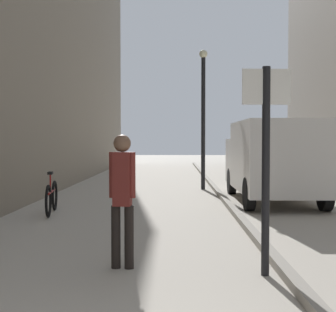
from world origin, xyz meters
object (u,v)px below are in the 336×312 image
(bicycle_leaning, at_px, (52,197))
(cafe_chair_near_window, at_px, (125,166))
(lamp_post, at_px, (203,110))
(delivery_van, at_px, (273,158))
(street_sign_post, at_px, (266,152))
(pedestrian_main_foreground, at_px, (122,191))

(bicycle_leaning, distance_m, cafe_chair_near_window, 10.02)
(lamp_post, relative_size, bicycle_leaning, 2.70)
(lamp_post, distance_m, bicycle_leaning, 7.03)
(delivery_van, xyz_separation_m, street_sign_post, (-1.56, -7.14, 0.36))
(pedestrian_main_foreground, bearing_deg, lamp_post, 85.84)
(lamp_post, xyz_separation_m, bicycle_leaning, (-3.80, -5.43, -2.34))
(street_sign_post, relative_size, lamp_post, 0.55)
(pedestrian_main_foreground, bearing_deg, delivery_van, 68.99)
(delivery_van, xyz_separation_m, bicycle_leaning, (-5.51, -2.25, -0.81))
(delivery_van, bearing_deg, pedestrian_main_foreground, -116.05)
(pedestrian_main_foreground, distance_m, cafe_chair_near_window, 14.67)
(pedestrian_main_foreground, relative_size, bicycle_leaning, 1.00)
(street_sign_post, height_order, lamp_post, lamp_post)
(bicycle_leaning, relative_size, cafe_chair_near_window, 1.88)
(street_sign_post, height_order, cafe_chair_near_window, street_sign_post)
(pedestrian_main_foreground, height_order, street_sign_post, street_sign_post)
(pedestrian_main_foreground, xyz_separation_m, lamp_post, (1.67, 10.02, 1.70))
(pedestrian_main_foreground, height_order, delivery_van, delivery_van)
(lamp_post, distance_m, cafe_chair_near_window, 5.97)
(bicycle_leaning, bearing_deg, cafe_chair_near_window, 79.38)
(delivery_van, bearing_deg, bicycle_leaning, -157.54)
(delivery_van, relative_size, street_sign_post, 1.98)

